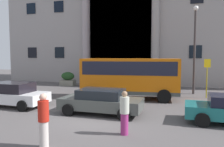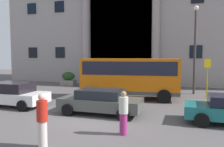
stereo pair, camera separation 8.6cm
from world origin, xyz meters
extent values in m
cube|color=#544F4F|center=(0.00, 0.00, -0.06)|extent=(80.00, 64.00, 0.12)
cube|color=#9B9492|center=(0.00, 17.50, 7.89)|extent=(32.28, 9.00, 15.77)
cube|color=black|center=(-2.06, 13.06, 5.92)|extent=(6.74, 0.12, 11.83)
cylinder|color=#A09295|center=(-5.83, 12.75, 5.92)|extent=(0.79, 0.79, 11.83)
cylinder|color=#9D9793|center=(1.70, 12.75, 5.92)|extent=(0.79, 0.79, 11.83)
cube|color=black|center=(-12.91, 12.96, 3.47)|extent=(1.17, 0.08, 1.25)
cube|color=black|center=(-9.22, 12.96, 3.47)|extent=(1.17, 0.08, 1.25)
cube|color=black|center=(5.53, 12.96, 3.47)|extent=(1.17, 0.08, 1.25)
cube|color=black|center=(-12.91, 12.96, 8.68)|extent=(1.17, 0.08, 1.25)
cube|color=black|center=(-9.22, 12.96, 8.68)|extent=(1.17, 0.08, 1.25)
cube|color=orange|center=(0.65, 5.50, 1.66)|extent=(6.93, 2.75, 2.42)
cube|color=#1C1E2D|center=(0.65, 5.50, 2.23)|extent=(6.53, 2.75, 0.92)
cube|color=#1C1E2D|center=(3.96, 5.77, 2.03)|extent=(0.21, 1.85, 1.15)
cube|color=#424642|center=(0.65, 5.50, 0.57)|extent=(6.94, 2.79, 0.24)
cylinder|color=black|center=(2.93, 6.79, 0.45)|extent=(0.92, 0.35, 0.90)
cylinder|color=black|center=(3.11, 4.59, 0.45)|extent=(0.92, 0.35, 0.90)
cylinder|color=black|center=(-1.80, 6.41, 0.45)|extent=(0.92, 0.35, 0.90)
cylinder|color=black|center=(-1.62, 4.21, 0.45)|extent=(0.92, 0.35, 0.90)
cylinder|color=#9B911D|center=(5.95, 7.29, 1.39)|extent=(0.08, 0.08, 2.78)
cube|color=yellow|center=(5.95, 7.26, 2.53)|extent=(0.44, 0.03, 0.60)
cube|color=slate|center=(-1.25, 10.66, 0.25)|extent=(1.52, 0.96, 0.50)
ellipsoid|color=#2D5931|center=(-1.25, 10.66, 0.99)|extent=(1.46, 0.86, 0.98)
cube|color=gray|center=(-6.91, 10.52, 0.29)|extent=(1.49, 0.87, 0.59)
ellipsoid|color=#1F421D|center=(-6.91, 10.52, 1.00)|extent=(1.43, 0.79, 0.83)
cube|color=white|center=(-5.68, 1.10, 0.57)|extent=(4.32, 1.89, 0.60)
cube|color=black|center=(-5.68, 1.10, 1.16)|extent=(2.35, 1.63, 0.58)
cylinder|color=black|center=(-4.21, 1.96, 0.31)|extent=(0.62, 0.21, 0.62)
cylinder|color=black|center=(-4.25, 0.17, 0.31)|extent=(0.62, 0.21, 0.62)
cylinder|color=black|center=(-7.12, 2.02, 0.31)|extent=(0.62, 0.21, 0.62)
cylinder|color=black|center=(5.02, 1.79, 0.31)|extent=(0.63, 0.22, 0.62)
cylinder|color=black|center=(4.96, 0.08, 0.31)|extent=(0.63, 0.22, 0.62)
cube|color=#474C47|center=(0.07, 0.96, 0.55)|extent=(4.32, 1.87, 0.57)
cube|color=black|center=(0.07, 0.96, 1.07)|extent=(2.34, 1.62, 0.47)
cylinder|color=black|center=(1.54, 1.84, 0.31)|extent=(0.62, 0.21, 0.62)
cylinder|color=black|center=(1.52, 0.03, 0.31)|extent=(0.62, 0.21, 0.62)
cylinder|color=black|center=(-1.38, 1.89, 0.31)|extent=(0.62, 0.21, 0.62)
cylinder|color=black|center=(-1.41, 0.08, 0.31)|extent=(0.62, 0.21, 0.62)
cylinder|color=black|center=(-0.52, 3.24, 0.30)|extent=(0.60, 0.12, 0.60)
cylinder|color=black|center=(-1.97, 3.20, 0.30)|extent=(0.60, 0.14, 0.60)
cube|color=#213E9B|center=(-1.25, 3.22, 0.58)|extent=(0.94, 0.26, 0.32)
cube|color=black|center=(-1.43, 3.21, 0.76)|extent=(0.52, 0.21, 0.12)
cylinder|color=#A5A5A8|center=(-0.64, 3.23, 0.88)|extent=(0.04, 0.55, 0.03)
cylinder|color=beige|center=(-0.32, -3.70, 0.45)|extent=(0.30, 0.30, 0.89)
cylinder|color=red|center=(-0.32, -3.70, 1.24)|extent=(0.36, 0.36, 0.69)
sphere|color=#DFAB94|center=(-0.32, -3.70, 1.70)|extent=(0.24, 0.24, 0.24)
cylinder|color=#992B6D|center=(1.97, -1.75, 0.42)|extent=(0.30, 0.30, 0.84)
cylinder|color=beige|center=(1.97, -1.75, 1.16)|extent=(0.36, 0.36, 0.64)
sphere|color=#9D7757|center=(1.97, -1.75, 1.59)|extent=(0.22, 0.22, 0.22)
cylinder|color=#3C3535|center=(5.18, 8.91, 3.31)|extent=(0.18, 0.18, 6.62)
sphere|color=white|center=(5.18, 8.91, 6.80)|extent=(0.40, 0.40, 0.40)
camera|label=1|loc=(3.88, -9.91, 3.03)|focal=35.47mm
camera|label=2|loc=(3.96, -9.89, 3.03)|focal=35.47mm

